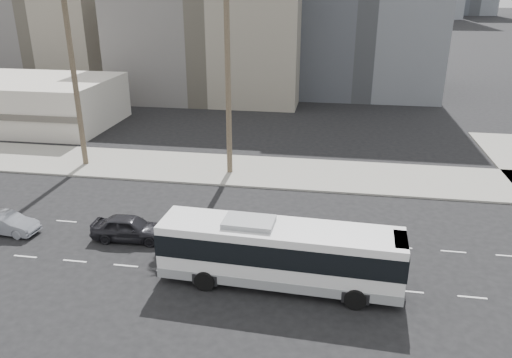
# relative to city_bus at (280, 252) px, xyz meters

# --- Properties ---
(ground) EXTENTS (700.00, 700.00, 0.00)m
(ground) POSITION_rel_city_bus_xyz_m (-2.47, 0.32, -1.84)
(ground) COLOR black
(ground) RESTS_ON ground
(sidewalk_north) EXTENTS (120.00, 7.00, 0.15)m
(sidewalk_north) POSITION_rel_city_bus_xyz_m (-2.47, 15.82, -1.76)
(sidewalk_north) COLOR gray
(sidewalk_north) RESTS_ON ground
(commercial_low) EXTENTS (22.00, 12.16, 5.00)m
(commercial_low) POSITION_rel_city_bus_xyz_m (-32.47, 26.31, 0.66)
(commercial_low) COLOR beige
(commercial_low) RESTS_ON ground
(midrise_beige_west) EXTENTS (24.00, 18.00, 18.00)m
(midrise_beige_west) POSITION_rel_city_bus_xyz_m (-14.47, 45.32, 7.16)
(midrise_beige_west) COLOR slate
(midrise_beige_west) RESTS_ON ground
(midrise_beige_far) EXTENTS (18.00, 16.00, 15.00)m
(midrise_beige_far) POSITION_rel_city_bus_xyz_m (-40.47, 50.32, 5.66)
(midrise_beige_far) COLOR slate
(midrise_beige_far) RESTS_ON ground
(city_bus) EXTENTS (12.28, 3.29, 3.50)m
(city_bus) POSITION_rel_city_bus_xyz_m (0.00, 0.00, 0.00)
(city_bus) COLOR white
(city_bus) RESTS_ON ground
(car_a) EXTENTS (2.01, 4.59, 1.54)m
(car_a) POSITION_rel_city_bus_xyz_m (-9.41, 3.25, -1.07)
(car_a) COLOR black
(car_a) RESTS_ON ground
(car_b) EXTENTS (1.70, 4.02, 1.29)m
(car_b) POSITION_rel_city_bus_xyz_m (-17.19, 2.81, -1.19)
(car_b) COLOR gray
(car_b) RESTS_ON ground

